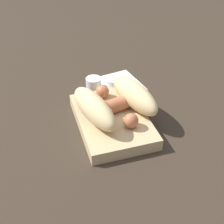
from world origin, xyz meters
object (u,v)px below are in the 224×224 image
at_px(food_tray, 112,120).
at_px(sausage, 115,105).
at_px(condiment_cup_far, 93,84).
at_px(condiment_cup_near, 114,84).
at_px(bread_roll, 115,102).

relative_size(food_tray, sausage, 1.39).
bearing_deg(condiment_cup_far, condiment_cup_near, 70.91).
distance_m(condiment_cup_near, condiment_cup_far, 0.06).
relative_size(food_tray, bread_roll, 1.13).
bearing_deg(bread_roll, condiment_cup_far, -175.89).
height_order(food_tray, bread_roll, bread_roll).
bearing_deg(condiment_cup_far, sausage, 4.60).
xyz_separation_m(bread_roll, condiment_cup_near, (-0.14, 0.04, -0.04)).
height_order(bread_roll, condiment_cup_near, bread_roll).
relative_size(sausage, condiment_cup_far, 3.83).
distance_m(sausage, condiment_cup_near, 0.14).
height_order(bread_roll, condiment_cup_far, bread_roll).
xyz_separation_m(food_tray, bread_roll, (-0.01, 0.01, 0.04)).
relative_size(food_tray, condiment_cup_far, 5.32).
relative_size(food_tray, condiment_cup_near, 5.32).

